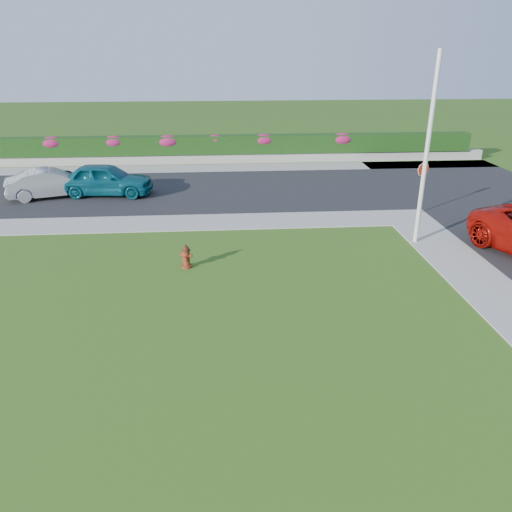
{
  "coord_description": "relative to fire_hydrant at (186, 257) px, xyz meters",
  "views": [
    {
      "loc": [
        -1.0,
        -10.76,
        6.74
      ],
      "look_at": [
        0.05,
        3.13,
        0.9
      ],
      "focal_mm": 35.0,
      "sensor_mm": 36.0,
      "label": 1
    }
  ],
  "objects": [
    {
      "name": "utility_pole",
      "position": [
        8.4,
        1.68,
        2.97
      ],
      "size": [
        0.16,
        0.16,
        6.7
      ],
      "primitive_type": "cylinder",
      "color": "silver",
      "rests_on": "ground"
    },
    {
      "name": "flower_clump_a",
      "position": [
        -8.84,
        16.02,
        1.03
      ],
      "size": [
        1.46,
        0.94,
        0.73
      ],
      "primitive_type": "ellipsoid",
      "color": "#A71C56",
      "rests_on": "hedge"
    },
    {
      "name": "flower_clump_b",
      "position": [
        -5.16,
        16.02,
        1.04
      ],
      "size": [
        1.4,
        0.9,
        0.7
      ],
      "primitive_type": "ellipsoid",
      "color": "#A71C56",
      "rests_on": "hedge"
    },
    {
      "name": "flower_clump_d",
      "position": [
        1.0,
        16.02,
        1.1
      ],
      "size": [
        1.13,
        0.73,
        0.56
      ],
      "primitive_type": "ellipsoid",
      "color": "#A71C56",
      "rests_on": "hedge"
    },
    {
      "name": "sedan_teal",
      "position": [
        -4.36,
        9.02,
        0.43
      ],
      "size": [
        4.68,
        2.25,
        1.54
      ],
      "primitive_type": "imported",
      "rotation": [
        0.0,
        0.0,
        1.47
      ],
      "color": "#0D5263",
      "rests_on": "street_far"
    },
    {
      "name": "hedge",
      "position": [
        1.16,
        16.12,
        0.77
      ],
      "size": [
        32.0,
        0.9,
        1.1
      ],
      "primitive_type": "cube",
      "color": "black",
      "rests_on": "retaining_wall"
    },
    {
      "name": "sidewalk_beyond",
      "position": [
        1.16,
        14.52,
        -0.36
      ],
      "size": [
        34.0,
        2.0,
        0.04
      ],
      "primitive_type": "cube",
      "color": "gray",
      "rests_on": "ground"
    },
    {
      "name": "sedan_silver",
      "position": [
        -6.87,
        8.85,
        0.34
      ],
      "size": [
        4.37,
        2.64,
        1.36
      ],
      "primitive_type": "imported",
      "rotation": [
        0.0,
        0.0,
        1.88
      ],
      "color": "#989B9F",
      "rests_on": "street_far"
    },
    {
      "name": "sidewalk_far",
      "position": [
        -3.84,
        4.52,
        -0.36
      ],
      "size": [
        24.0,
        2.0,
        0.04
      ],
      "primitive_type": "cube",
      "color": "gray",
      "rests_on": "ground"
    },
    {
      "name": "flower_clump_e",
      "position": [
        4.01,
        16.02,
        1.04
      ],
      "size": [
        1.41,
        0.91,
        0.71
      ],
      "primitive_type": "ellipsoid",
      "color": "#A71C56",
      "rests_on": "hedge"
    },
    {
      "name": "curb_corner",
      "position": [
        9.16,
        4.52,
        -0.36
      ],
      "size": [
        2.0,
        2.0,
        0.04
      ],
      "primitive_type": "cube",
      "color": "gray",
      "rests_on": "ground"
    },
    {
      "name": "flower_clump_f",
      "position": [
        8.94,
        16.02,
        1.03
      ],
      "size": [
        1.48,
        0.95,
        0.74
      ],
      "primitive_type": "ellipsoid",
      "color": "#A71C56",
      "rests_on": "hedge"
    },
    {
      "name": "retaining_wall",
      "position": [
        1.16,
        16.02,
        -0.08
      ],
      "size": [
        34.0,
        0.4,
        0.6
      ],
      "primitive_type": "cube",
      "color": "gray",
      "rests_on": "ground"
    },
    {
      "name": "flower_clump_c",
      "position": [
        -1.9,
        16.02,
        1.02
      ],
      "size": [
        1.5,
        0.97,
        0.75
      ],
      "primitive_type": "ellipsoid",
      "color": "#A71C56",
      "rests_on": "hedge"
    },
    {
      "name": "ground",
      "position": [
        2.16,
        -4.48,
        -0.38
      ],
      "size": [
        120.0,
        120.0,
        0.0
      ],
      "primitive_type": "plane",
      "color": "black",
      "rests_on": "ground"
    },
    {
      "name": "stop_sign",
      "position": [
        9.78,
        5.01,
        1.29
      ],
      "size": [
        0.59,
        0.24,
        2.28
      ],
      "rotation": [
        0.0,
        0.0,
        -0.02
      ],
      "color": "slate",
      "rests_on": "ground"
    },
    {
      "name": "fire_hydrant",
      "position": [
        0.0,
        0.0,
        0.0
      ],
      "size": [
        0.42,
        0.39,
        0.8
      ],
      "rotation": [
        0.0,
        0.0,
        -0.28
      ],
      "color": "#56280D",
      "rests_on": "ground"
    },
    {
      "name": "street_far",
      "position": [
        -2.84,
        9.52,
        -0.36
      ],
      "size": [
        26.0,
        8.0,
        0.04
      ],
      "primitive_type": "cube",
      "color": "black",
      "rests_on": "ground"
    }
  ]
}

